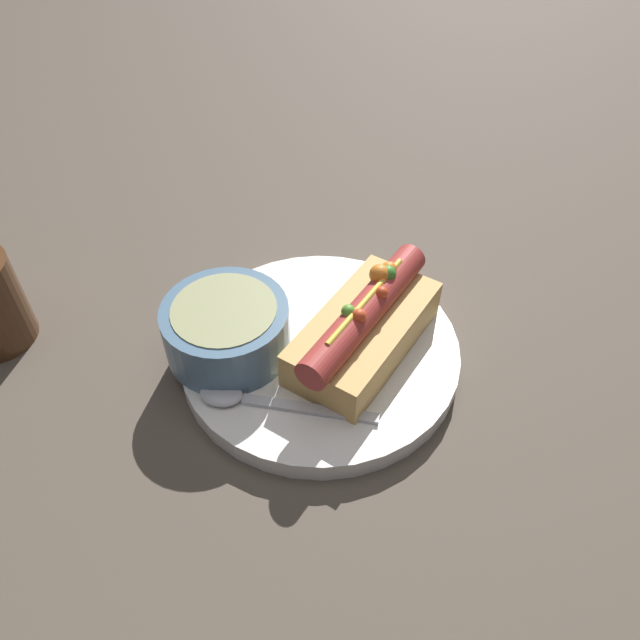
{
  "coord_description": "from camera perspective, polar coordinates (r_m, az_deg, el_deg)",
  "views": [
    {
      "loc": [
        -0.3,
        -0.19,
        0.42
      ],
      "look_at": [
        0.0,
        0.0,
        0.05
      ],
      "focal_mm": 35.0,
      "sensor_mm": 36.0,
      "label": 1
    }
  ],
  "objects": [
    {
      "name": "ground_plane",
      "position": [
        0.55,
        -0.0,
        -3.6
      ],
      "size": [
        4.0,
        4.0,
        0.0
      ],
      "primitive_type": "plane",
      "color": "#4C4238"
    },
    {
      "name": "dinner_plate",
      "position": [
        0.55,
        -0.0,
        -2.97
      ],
      "size": [
        0.24,
        0.24,
        0.02
      ],
      "color": "white",
      "rests_on": "ground_plane"
    },
    {
      "name": "hot_dog",
      "position": [
        0.52,
        4.08,
        -0.59
      ],
      "size": [
        0.17,
        0.07,
        0.07
      ],
      "rotation": [
        0.0,
        0.0,
        -0.01
      ],
      "color": "tan",
      "rests_on": "dinner_plate"
    },
    {
      "name": "soup_bowl",
      "position": [
        0.52,
        -8.55,
        -0.69
      ],
      "size": [
        0.11,
        0.11,
        0.05
      ],
      "color": "slate",
      "rests_on": "dinner_plate"
    },
    {
      "name": "spoon",
      "position": [
        0.5,
        -6.39,
        -7.18
      ],
      "size": [
        0.07,
        0.14,
        0.01
      ],
      "rotation": [
        0.0,
        0.0,
        1.96
      ],
      "color": "#B7B7BC",
      "rests_on": "dinner_plate"
    }
  ]
}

